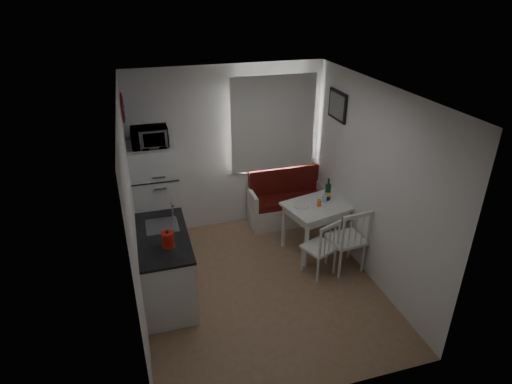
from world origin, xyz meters
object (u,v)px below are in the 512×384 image
at_px(wine_bottle, 328,189).
at_px(microwave, 149,137).
at_px(fridge, 156,197).
at_px(bench, 287,205).
at_px(kettle, 168,240).
at_px(chair_left, 322,244).
at_px(kitchen_counter, 166,266).
at_px(chair_right, 351,235).
at_px(dining_table, 320,209).

bearing_deg(wine_bottle, microwave, 165.59).
bearing_deg(fridge, bench, 3.00).
xyz_separation_m(fridge, microwave, (0.00, -0.05, 0.94)).
xyz_separation_m(fridge, kettle, (0.03, -1.53, 0.20)).
bearing_deg(microwave, fridge, 90.00).
relative_size(kettle, wine_bottle, 0.66).
height_order(kettle, wine_bottle, kettle).
height_order(fridge, kettle, fridge).
xyz_separation_m(bench, chair_left, (-0.06, -1.54, 0.22)).
bearing_deg(kitchen_counter, microwave, 89.06).
relative_size(chair_right, fridge, 0.32).
bearing_deg(kettle, chair_right, 2.04).
bearing_deg(bench, chair_left, -92.28).
bearing_deg(fridge, wine_bottle, -15.51).
bearing_deg(chair_right, fridge, 144.16).
distance_m(chair_left, chair_right, 0.41).
distance_m(kitchen_counter, fridge, 1.29).
height_order(kitchen_counter, chair_right, kitchen_counter).
relative_size(kitchen_counter, kettle, 5.88).
xyz_separation_m(chair_left, fridge, (-2.03, 1.43, 0.28)).
bearing_deg(wine_bottle, chair_left, -117.87).
bearing_deg(chair_right, bench, 97.19).
bearing_deg(kettle, fridge, 91.12).
xyz_separation_m(bench, kettle, (-2.06, -1.64, 0.71)).
bearing_deg(wine_bottle, chair_right, -90.00).
height_order(kitchen_counter, kettle, kitchen_counter).
xyz_separation_m(bench, chair_right, (0.34, -1.55, 0.30)).
relative_size(chair_left, kettle, 2.27).
bearing_deg(microwave, chair_left, -34.24).
distance_m(microwave, wine_bottle, 2.64).
height_order(bench, chair_left, bench).
xyz_separation_m(chair_right, wine_bottle, (0.00, 0.77, 0.32)).
relative_size(microwave, kettle, 2.19).
height_order(chair_left, kettle, kettle).
distance_m(bench, dining_table, 0.97).
distance_m(kitchen_counter, dining_table, 2.36).
height_order(chair_left, microwave, microwave).
distance_m(fridge, wine_bottle, 2.52).
height_order(bench, fridge, fridge).
bearing_deg(dining_table, bench, 88.35).
bearing_deg(dining_table, kitchen_counter, 177.86).
xyz_separation_m(kitchen_counter, dining_table, (2.30, 0.47, 0.21)).
distance_m(dining_table, chair_right, 0.69).
bearing_deg(kitchen_counter, fridge, 89.10).
relative_size(kitchen_counter, wine_bottle, 3.88).
distance_m(kettle, wine_bottle, 2.55).
relative_size(bench, kettle, 5.68).
xyz_separation_m(chair_right, microwave, (-2.43, 1.39, 1.15)).
height_order(bench, chair_right, chair_right).
xyz_separation_m(dining_table, wine_bottle, (0.15, 0.10, 0.25)).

